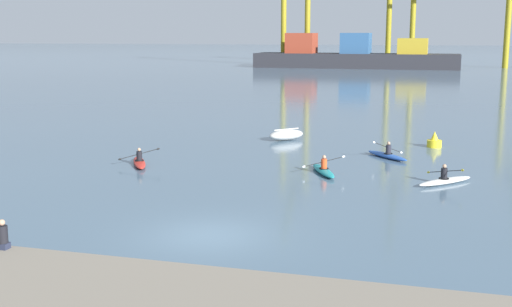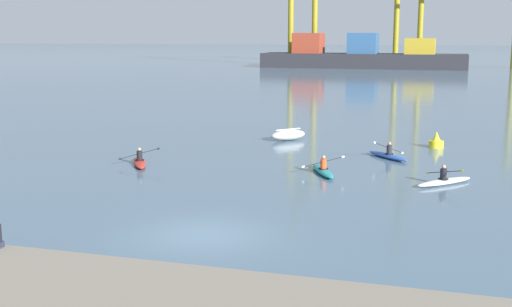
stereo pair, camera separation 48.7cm
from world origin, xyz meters
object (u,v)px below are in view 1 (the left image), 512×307
Objects in this scene: kayak_white at (445,180)px; kayak_teal at (323,170)px; seated_onlooker at (3,236)px; kayak_blue at (387,155)px; container_barge at (354,56)px; capsized_dinghy at (286,135)px; channel_buoy at (434,142)px; kayak_red at (139,162)px.

kayak_teal is (-5.93, 0.78, 0.00)m from kayak_white.
kayak_teal is at bearing 68.04° from seated_onlooker.
kayak_blue is (2.78, 5.11, 0.00)m from kayak_teal.
container_barge is at bearing 99.63° from kayak_white.
capsized_dinghy is 10.63m from kayak_teal.
kayak_white is at bearing 51.27° from seated_onlooker.
container_barge is 105.24m from kayak_teal.
kayak_teal is at bearing -83.48° from container_barge.
kayak_teal is (4.21, -9.76, -0.18)m from capsized_dinghy.
channel_buoy is 10.93m from kayak_teal.
kayak_white is at bearing -46.13° from capsized_dinghy.
container_barge is 46.36× the size of seated_onlooker.
channel_buoy reaches higher than kayak_teal.
container_barge is at bearing 98.42° from kayak_blue.
kayak_teal is at bearing -66.68° from capsized_dinghy.
capsized_dinghy is 0.92× the size of kayak_white.
kayak_red is 1.12× the size of kayak_blue.
capsized_dinghy is 2.98× the size of seated_onlooker.
capsized_dinghy is at bearing 61.07° from kayak_red.
kayak_red is at bearing 179.25° from kayak_white.
kayak_white is 1.01× the size of kayak_blue.
kayak_white is 5.98m from kayak_teal.
kayak_teal is at bearing -118.49° from kayak_blue.
seated_onlooker reaches higher than capsized_dinghy.
container_barge is 121.09m from seated_onlooker.
kayak_blue reaches higher than channel_buoy.
channel_buoy is 10.35m from kayak_white.
kayak_red is at bearing -88.90° from container_barge.
seated_onlooker reaches higher than channel_buoy.
kayak_white is (0.62, -10.33, -0.19)m from channel_buoy.
container_barge is 14.27× the size of kayak_white.
channel_buoy is at bearing 60.95° from kayak_teal.
kayak_teal is (-5.31, -9.55, -0.19)m from channel_buoy.
kayak_blue is at bearing 24.14° from kayak_red.
kayak_red is at bearing -118.93° from capsized_dinghy.
kayak_red is 16.23m from seated_onlooker.
seated_onlooker is (-11.93, -25.99, 0.78)m from channel_buoy.
container_barge reaches higher than capsized_dinghy.
seated_onlooker is at bearing -128.73° from kayak_white.
container_barge reaches higher than kayak_teal.
channel_buoy is (9.51, -0.21, 0.01)m from capsized_dinghy.
kayak_teal is (11.95, -104.54, -2.25)m from container_barge.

